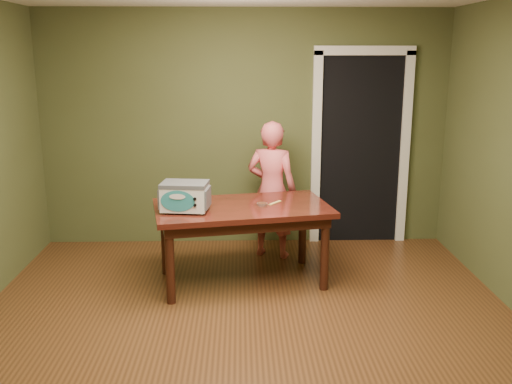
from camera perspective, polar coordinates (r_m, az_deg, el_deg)
The scene contains 8 objects.
floor at distance 4.37m, azimuth -0.78°, elevation -15.43°, with size 5.00×5.00×0.00m, color brown.
room_shell at distance 3.83m, azimuth -0.86°, elevation 7.42°, with size 4.52×5.02×2.61m.
doorway at distance 6.81m, azimuth 9.87°, elevation 4.52°, with size 1.10×0.66×2.25m.
dining_table at distance 5.31m, azimuth -1.41°, elevation -2.40°, with size 1.74×1.18×0.75m.
toy_oven at distance 5.10m, azimuth -7.13°, elevation -0.36°, with size 0.46×0.34×0.27m.
baking_pan at distance 5.29m, azimuth 0.62°, elevation -1.20°, with size 0.10×0.10×0.02m.
spatula at distance 5.37m, azimuth 1.93°, elevation -1.08°, with size 0.18×0.03×0.01m, color #EDD467.
child at distance 5.99m, azimuth 1.58°, elevation 0.23°, with size 0.53×0.35×1.45m, color #DE5B5F.
Camera 1 is at (-0.05, -3.81, 2.14)m, focal length 40.00 mm.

